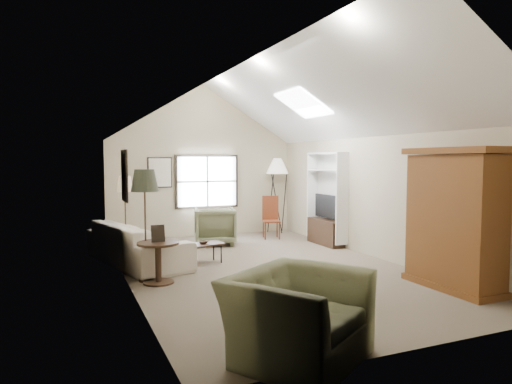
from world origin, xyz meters
name	(u,v)px	position (x,y,z in m)	size (l,w,h in m)	color
room_shell	(265,95)	(0.00, 0.00, 3.21)	(5.01, 8.01, 4.00)	#675C49
window	(207,181)	(0.10, 3.96, 1.45)	(1.72, 0.08, 1.42)	black
skylight	(303,103)	(1.30, 0.90, 3.22)	(0.80, 1.20, 0.52)	white
wall_art	(144,174)	(-1.88, 1.94, 1.73)	(1.97, 3.71, 0.88)	black
armoire	(455,219)	(2.18, -2.40, 1.10)	(0.60, 1.50, 2.20)	brown
tv_alcove	(327,197)	(2.34, 1.60, 1.15)	(0.32, 1.30, 2.10)	white
media_console	(326,232)	(2.32, 1.60, 0.30)	(0.34, 1.18, 0.60)	#382316
tv_panel	(326,206)	(2.32, 1.60, 0.92)	(0.05, 0.90, 0.55)	black
sofa	(137,243)	(-2.13, 1.30, 0.40)	(2.73, 1.07, 0.80)	beige
armchair_near	(297,316)	(-1.28, -3.70, 0.44)	(1.34, 1.17, 0.87)	#686C4B
armchair_far	(215,226)	(-0.11, 2.66, 0.44)	(0.94, 0.97, 0.88)	#6A6D4C
coffee_table	(203,254)	(-0.95, 0.78, 0.20)	(0.78, 0.43, 0.40)	#382616
bowl	(203,242)	(-0.95, 0.78, 0.42)	(0.19, 0.19, 0.05)	#3D2819
side_table	(158,263)	(-2.03, -0.30, 0.34)	(0.68, 0.68, 0.68)	#332214
side_chair	(271,217)	(1.48, 2.87, 0.54)	(0.42, 0.42, 1.09)	brown
tripod_lamp	(277,195)	(2.04, 3.70, 1.05)	(0.61, 0.61, 2.10)	white
dark_lamp	(145,225)	(-2.20, -0.10, 0.95)	(0.46, 0.46, 1.90)	#282C1F
tan_lamp	(125,214)	(-2.20, 2.50, 0.85)	(0.34, 0.34, 1.71)	tan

